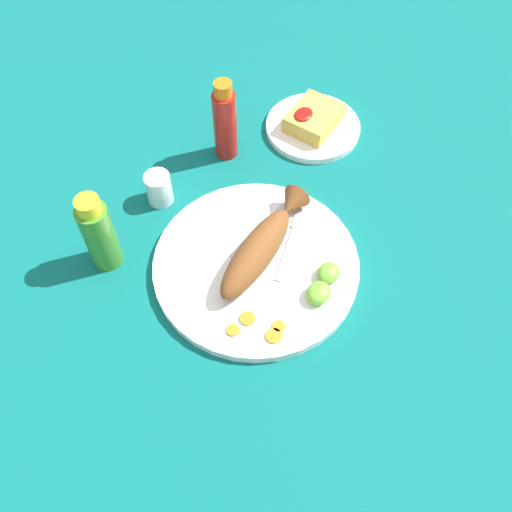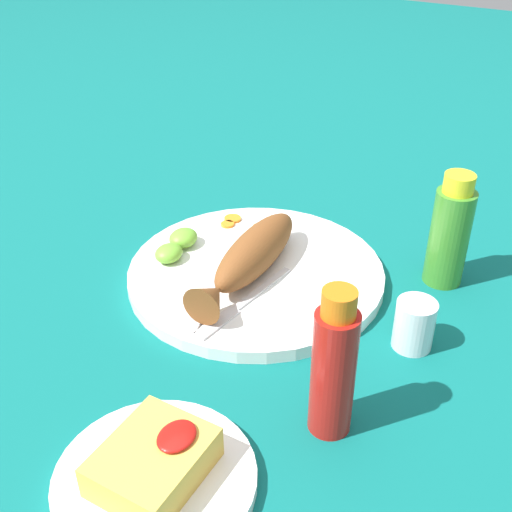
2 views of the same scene
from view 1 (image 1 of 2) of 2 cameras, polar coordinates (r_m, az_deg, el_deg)
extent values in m
plane|color=#0C605B|center=(0.99, 0.00, -1.21)|extent=(4.00, 4.00, 0.00)
cylinder|color=white|center=(0.99, 0.00, -0.93)|extent=(0.36, 0.36, 0.02)
ellipsoid|color=brown|center=(0.95, 0.00, 0.30)|extent=(0.21, 0.07, 0.06)
cone|color=brown|center=(1.02, 3.54, 5.21)|extent=(0.05, 0.05, 0.05)
cube|color=silver|center=(1.01, -0.29, 1.88)|extent=(0.11, 0.03, 0.00)
cube|color=silver|center=(1.05, 3.06, 4.98)|extent=(0.07, 0.03, 0.00)
cube|color=silver|center=(0.99, 3.09, 0.23)|extent=(0.11, 0.04, 0.00)
cube|color=silver|center=(1.04, 4.45, 4.28)|extent=(0.07, 0.04, 0.00)
cylinder|color=orange|center=(0.92, -0.86, -6.25)|extent=(0.03, 0.03, 0.00)
cylinder|color=orange|center=(0.91, -2.31, -7.41)|extent=(0.02, 0.02, 0.00)
cylinder|color=orange|center=(0.91, 1.78, -7.98)|extent=(0.03, 0.03, 0.00)
cylinder|color=orange|center=(0.92, 2.29, -7.02)|extent=(0.02, 0.02, 0.00)
ellipsoid|color=#6BB233|center=(0.94, 6.36, -3.56)|extent=(0.05, 0.04, 0.03)
ellipsoid|color=#6BB233|center=(0.96, 7.27, -1.67)|extent=(0.04, 0.04, 0.02)
cylinder|color=#B21914|center=(1.11, -3.11, 12.91)|extent=(0.04, 0.04, 0.15)
cylinder|color=orange|center=(1.06, -3.33, 16.30)|extent=(0.03, 0.03, 0.03)
cylinder|color=#3D8428|center=(0.98, -15.33, 1.91)|extent=(0.05, 0.05, 0.14)
cylinder|color=yellow|center=(0.92, -16.45, 4.84)|extent=(0.04, 0.04, 0.03)
cylinder|color=silver|center=(1.07, -9.69, 6.70)|extent=(0.05, 0.05, 0.06)
cylinder|color=white|center=(1.09, -9.56, 6.11)|extent=(0.04, 0.04, 0.03)
cylinder|color=white|center=(1.21, 5.70, 12.68)|extent=(0.19, 0.19, 0.01)
cube|color=gold|center=(1.19, 5.81, 13.54)|extent=(0.11, 0.09, 0.04)
ellipsoid|color=#AD140F|center=(1.17, 4.79, 13.97)|extent=(0.04, 0.03, 0.01)
camera|label=2|loc=(1.31, 2.79, 42.03)|focal=45.00mm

